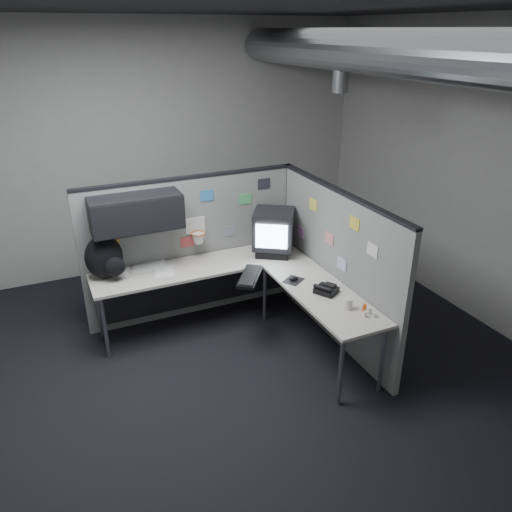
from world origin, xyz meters
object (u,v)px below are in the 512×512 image
monitor (274,232)px  keyboard (250,276)px  backpack (105,258)px  desk (232,281)px  phone (326,290)px

monitor → keyboard: (-0.50, -0.48, -0.23)m
backpack → desk: bearing=-27.8°
monitor → phone: (0.05, -1.06, -0.22)m
backpack → phone: bearing=-42.7°
keyboard → desk: bearing=108.1°
keyboard → phone: bearing=-56.6°
monitor → keyboard: bearing=-149.1°
monitor → keyboard: 0.73m
monitor → desk: bearing=-170.2°
backpack → monitor: bearing=-14.2°
desk → keyboard: (0.12, -0.22, 0.14)m
keyboard → phone: 0.79m
phone → desk: bearing=109.3°
desk → backpack: bearing=162.4°
desk → keyboard: size_ratio=4.51×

